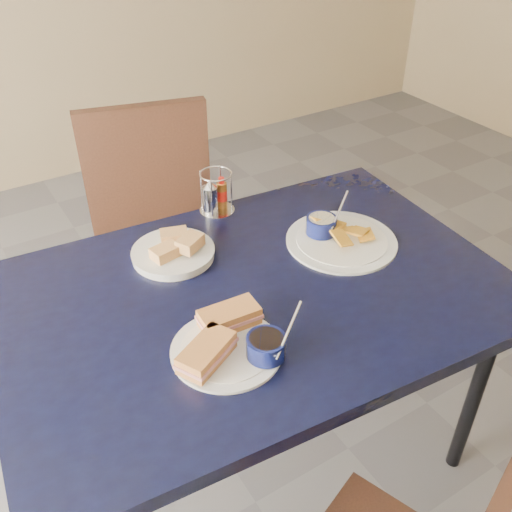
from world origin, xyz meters
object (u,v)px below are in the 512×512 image
plantain_plate (336,235)px  condiment_caddy (215,196)px  dining_table (254,307)px  bread_basket (174,251)px  chair_far (151,225)px  sandwich_plate (231,341)px

plantain_plate → condiment_caddy: bearing=124.0°
dining_table → condiment_caddy: bearing=75.7°
bread_basket → chair_far: bearing=76.9°
plantain_plate → condiment_caddy: 0.40m
dining_table → sandwich_plate: (-0.16, -0.16, 0.09)m
chair_far → plantain_plate: 0.76m
chair_far → bread_basket: chair_far is taller
chair_far → sandwich_plate: bearing=-100.2°
dining_table → condiment_caddy: size_ratio=10.11×
plantain_plate → bread_basket: size_ratio=1.41×
sandwich_plate → dining_table: bearing=44.4°
chair_far → plantain_plate: (0.32, -0.65, 0.21)m
chair_far → plantain_plate: size_ratio=3.02×
condiment_caddy → bread_basket: bearing=-144.1°
chair_far → condiment_caddy: chair_far is taller
chair_far → sandwich_plate: 0.92m
sandwich_plate → bread_basket: (0.05, 0.40, -0.01)m
sandwich_plate → condiment_caddy: 0.61m
sandwich_plate → plantain_plate: same height
sandwich_plate → condiment_caddy: (0.26, 0.55, 0.03)m
dining_table → sandwich_plate: 0.24m
chair_far → sandwich_plate: size_ratio=3.21×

